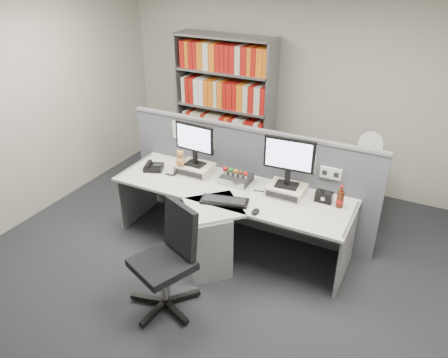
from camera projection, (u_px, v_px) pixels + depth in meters
The scene contains 21 objects.
ground at pixel (195, 287), 4.33m from camera, with size 5.50×5.50×0.00m, color #282B2F.
room_shell at pixel (187, 118), 3.48m from camera, with size 5.04×5.54×2.72m.
partition at pixel (248, 178), 5.00m from camera, with size 3.00×0.08×1.27m.
desk at pixel (222, 220), 4.58m from camera, with size 2.60×1.20×0.72m.
monitor_riser_left at pixel (195, 169), 4.94m from camera, with size 0.38×0.31×0.10m.
monitor_riser_right at pixel (286, 190), 4.50m from camera, with size 0.38×0.31×0.10m.
monitor_left at pixel (195, 141), 4.79m from camera, with size 0.48×0.17×0.49m.
monitor_right at pixel (289, 158), 4.33m from camera, with size 0.52×0.18×0.53m.
desktop_pc at pixel (236, 179), 4.75m from camera, with size 0.31×0.28×0.08m.
figurines at pixel (234, 171), 4.70m from camera, with size 0.31×0.05×0.09m.
keyboard at pixel (225, 201), 4.38m from camera, with size 0.51×0.30×0.03m.
mouse at pixel (256, 211), 4.19m from camera, with size 0.07×0.11×0.04m, color black.
desk_phone at pixel (153, 167), 5.02m from camera, with size 0.26×0.25×0.09m.
desk_calendar at pixel (171, 170), 4.90m from camera, with size 0.11×0.08×0.13m.
plush_toy at pixel (180, 159), 4.86m from camera, with size 0.11×0.11×0.19m.
speaker at pixel (324, 197), 4.37m from camera, with size 0.17×0.10×0.11m, color black.
cola_bottle at pixel (340, 199), 4.26m from camera, with size 0.07×0.07×0.24m.
shelving_unit at pixel (225, 109), 6.15m from camera, with size 1.41×0.40×2.00m.
filing_cabinet at pixel (362, 195), 5.25m from camera, with size 0.45×0.61×0.70m.
desk_fan at pixel (371, 146), 4.94m from camera, with size 0.28×0.17×0.48m.
office_chair at pixel (169, 256), 3.90m from camera, with size 0.67×0.68×1.01m.
Camera 1 is at (1.76, -2.81, 2.99)m, focal length 34.64 mm.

